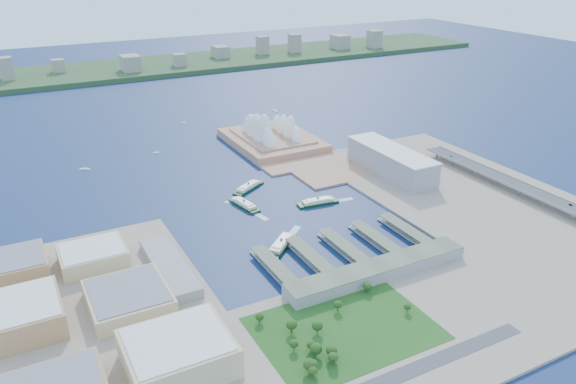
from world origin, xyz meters
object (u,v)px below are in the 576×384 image
ferry_a (244,203)px  ferry_b (248,186)px  ferry_c (281,243)px  car_b (570,205)px  opera_house (272,126)px  toaster_building (391,161)px  ferry_d (318,201)px  car_c (451,156)px

ferry_a → ferry_b: size_ratio=0.97×
ferry_c → car_b: size_ratio=13.11×
opera_house → ferry_b: 191.88m
ferry_b → ferry_c: (-33.27, -161.65, 0.36)m
opera_house → toaster_building: 219.62m
opera_house → ferry_b: opera_house is taller
opera_house → ferry_d: 245.31m
ferry_d → car_b: (252.57, -173.32, 10.49)m
ferry_d → car_c: bearing=-78.2°
opera_house → car_b: 457.12m
ferry_a → car_c: 331.33m
opera_house → ferry_b: (-112.55, -153.07, -26.85)m
car_c → ferry_a: bearing=177.6°
ferry_c → car_c: car_c is taller
opera_house → ferry_c: 347.87m
ferry_a → opera_house: bearing=43.9°
opera_house → ferry_d: size_ratio=3.34×
ferry_d → car_b: 306.50m
ferry_c → ferry_d: ferry_c is taller
ferry_d → ferry_b: bearing=41.1°
opera_house → toaster_building: opera_house is taller
ferry_a → ferry_b: 54.41m
car_b → ferry_c: bearing=164.4°
ferry_b → ferry_d: size_ratio=1.01×
ferry_d → ferry_c: bearing=136.1°
ferry_b → car_b: bearing=19.3°
ferry_c → car_c: (336.82, 100.42, 10.06)m
opera_house → ferry_d: opera_house is taller
ferry_a → car_c: size_ratio=10.73×
ferry_a → car_c: (330.86, -14.16, 10.56)m
opera_house → ferry_a: (-139.86, -200.13, -26.99)m
toaster_building → ferry_a: bearing=-180.0°
ferry_c → car_b: bearing=-146.9°
ferry_b → opera_house: bearing=112.6°
ferry_a → car_b: car_b is taller
toaster_building → ferry_a: 230.38m
opera_house → car_b: bearing=-64.2°
car_c → ferry_d: bearing=-174.5°
opera_house → car_c: (191.00, -214.29, -16.43)m
ferry_d → car_c: (244.57, 23.59, 10.47)m
ferry_b → ferry_d: ferry_b is taller
ferry_d → car_b: bearing=-118.2°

